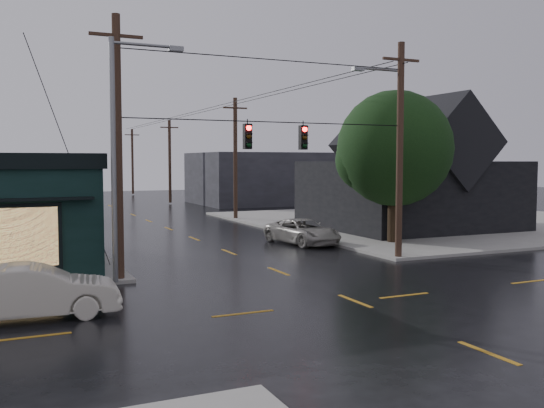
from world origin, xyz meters
name	(u,v)px	position (x,y,z in m)	size (l,w,h in m)	color
ground_plane	(355,301)	(0.00, 0.00, 0.00)	(160.00, 160.00, 0.00)	black
sidewalk_ne	(437,221)	(20.00, 20.00, 0.07)	(28.00, 28.00, 0.15)	gray
ne_building	(409,164)	(15.00, 17.00, 4.47)	(12.60, 11.60, 8.75)	black
corner_tree	(395,149)	(9.44, 10.97, 5.34)	(6.44, 6.44, 8.43)	black
utility_pole_nw	(120,282)	(-6.50, 6.50, 0.00)	(2.00, 0.32, 10.15)	black
utility_pole_ne	(398,259)	(6.50, 6.50, 0.00)	(2.00, 0.32, 10.15)	black
utility_pole_far_a	(236,220)	(6.50, 28.00, 0.00)	(2.00, 0.32, 9.65)	black
utility_pole_far_b	(170,204)	(6.50, 48.00, 0.00)	(2.00, 0.32, 9.15)	black
utility_pole_far_c	(133,195)	(6.50, 68.00, 0.00)	(2.00, 0.32, 9.15)	black
span_signal_assembly	(276,136)	(0.10, 6.50, 5.70)	(13.00, 0.48, 1.23)	black
streetlight_nw	(116,286)	(-6.80, 5.80, 0.00)	(5.40, 0.30, 9.15)	slate
streetlight_ne	(398,257)	(7.00, 7.20, 0.00)	(5.40, 0.30, 9.15)	slate
bg_building_east	(261,178)	(16.00, 45.00, 2.80)	(14.00, 12.00, 5.60)	#242429
sedan_cream	(35,292)	(-9.80, 2.00, 0.80)	(1.70, 4.87, 1.60)	#B8B2A2
suv_silver	(303,232)	(4.87, 13.22, 0.70)	(2.32, 5.04, 1.40)	#9B968F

